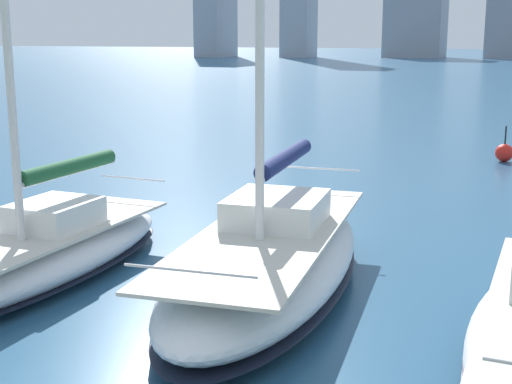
{
  "coord_description": "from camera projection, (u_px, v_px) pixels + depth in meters",
  "views": [
    {
      "loc": [
        -4.77,
        4.36,
        4.78
      ],
      "look_at": [
        0.07,
        -6.44,
        2.2
      ],
      "focal_mm": 50.0,
      "sensor_mm": 36.0,
      "label": 1
    }
  ],
  "objects": [
    {
      "name": "channel_buoy",
      "position": [
        504.0,
        153.0,
        27.81
      ],
      "size": [
        0.7,
        0.7,
        1.4
      ],
      "color": "red",
      "rests_on": "ground"
    },
    {
      "name": "sailboat_forest",
      "position": [
        43.0,
        248.0,
        14.29
      ],
      "size": [
        2.53,
        7.62,
        12.36
      ],
      "color": "white",
      "rests_on": "ground"
    },
    {
      "name": "sailboat_navy",
      "position": [
        270.0,
        258.0,
        13.44
      ],
      "size": [
        4.06,
        9.03,
        11.13
      ],
      "color": "silver",
      "rests_on": "ground"
    }
  ]
}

